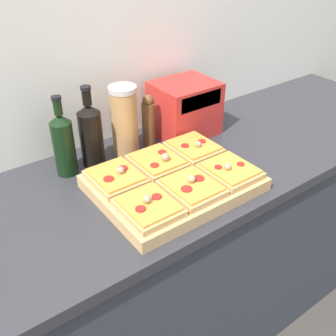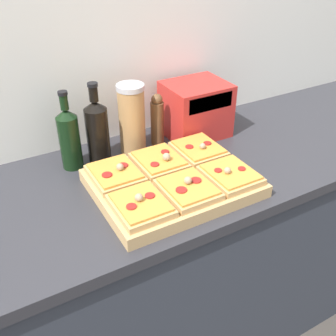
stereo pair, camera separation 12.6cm
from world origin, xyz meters
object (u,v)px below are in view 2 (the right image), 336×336
at_px(pepper_mill, 157,120).
at_px(toaster_oven, 196,109).
at_px(grain_jar_tall, 132,119).
at_px(cutting_board, 173,183).
at_px(wine_bottle, 97,130).
at_px(olive_oil_bottle, 69,137).

distance_m(pepper_mill, toaster_oven, 0.17).
relative_size(grain_jar_tall, toaster_oven, 0.99).
height_order(grain_jar_tall, pepper_mill, grain_jar_tall).
bearing_deg(pepper_mill, cutting_board, -109.02).
bearing_deg(cutting_board, wine_bottle, 115.33).
bearing_deg(toaster_oven, pepper_mill, 179.72).
bearing_deg(olive_oil_bottle, pepper_mill, 0.00).
relative_size(wine_bottle, grain_jar_tall, 1.12).
xyz_separation_m(cutting_board, pepper_mill, (0.10, 0.29, 0.08)).
xyz_separation_m(olive_oil_bottle, pepper_mill, (0.34, 0.00, -0.01)).
bearing_deg(grain_jar_tall, olive_oil_bottle, -180.00).
bearing_deg(pepper_mill, grain_jar_tall, 180.00).
bearing_deg(grain_jar_tall, pepper_mill, 0.00).
bearing_deg(cutting_board, pepper_mill, 70.98).
xyz_separation_m(grain_jar_tall, pepper_mill, (0.10, 0.00, -0.03)).
distance_m(olive_oil_bottle, grain_jar_tall, 0.23).
relative_size(cutting_board, grain_jar_tall, 1.91).
height_order(grain_jar_tall, toaster_oven, grain_jar_tall).
relative_size(olive_oil_bottle, wine_bottle, 0.97).
relative_size(olive_oil_bottle, grain_jar_tall, 1.08).
distance_m(cutting_board, pepper_mill, 0.32).
relative_size(olive_oil_bottle, toaster_oven, 1.08).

